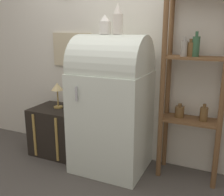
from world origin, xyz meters
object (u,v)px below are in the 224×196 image
at_px(suitcase_trunk, 58,130).
at_px(vase_center, 118,20).
at_px(refrigerator, 111,102).
at_px(vase_left, 105,25).
at_px(desk_lamp, 57,89).

height_order(suitcase_trunk, vase_center, vase_center).
height_order(refrigerator, vase_center, vase_center).
bearing_deg(refrigerator, suitcase_trunk, 176.17).
bearing_deg(vase_center, vase_left, -178.40).
bearing_deg(vase_center, suitcase_trunk, 177.14).
xyz_separation_m(refrigerator, vase_center, (0.07, 0.01, 0.84)).
bearing_deg(vase_left, vase_center, 1.60).
bearing_deg(desk_lamp, vase_center, -4.40).
bearing_deg(refrigerator, vase_center, 8.21).
distance_m(vase_left, vase_center, 0.15).
xyz_separation_m(refrigerator, suitcase_trunk, (-0.75, 0.05, -0.46)).
distance_m(refrigerator, suitcase_trunk, 0.88).
distance_m(refrigerator, vase_left, 0.80).
distance_m(vase_center, desk_lamp, 1.13).
relative_size(suitcase_trunk, vase_center, 1.97).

